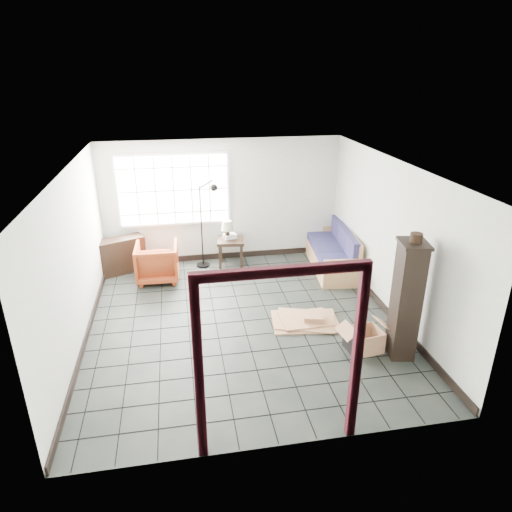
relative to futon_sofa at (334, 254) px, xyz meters
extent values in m
plane|color=black|center=(-2.21, -1.82, -0.32)|extent=(5.50, 5.50, 0.00)
cube|color=silver|center=(-2.21, 0.93, 0.98)|extent=(5.00, 0.02, 2.60)
cube|color=silver|center=(-2.21, -4.57, 0.98)|extent=(5.00, 0.02, 2.60)
cube|color=silver|center=(-4.71, -1.82, 0.98)|extent=(0.02, 5.50, 2.60)
cube|color=silver|center=(0.29, -1.82, 0.98)|extent=(0.02, 5.50, 2.60)
cube|color=white|center=(-2.21, -1.82, 2.28)|extent=(5.00, 5.50, 0.02)
cube|color=black|center=(-2.21, 0.91, -0.26)|extent=(4.95, 0.03, 0.12)
cube|color=black|center=(-4.69, -1.82, -0.26)|extent=(0.03, 5.45, 0.12)
cube|color=black|center=(0.27, -1.82, -0.26)|extent=(0.03, 5.45, 0.12)
cube|color=silver|center=(-3.21, 0.89, 1.28)|extent=(2.32, 0.06, 1.52)
cube|color=white|center=(-3.21, 0.85, 1.28)|extent=(2.20, 0.02, 1.40)
cube|color=#3C0D17|center=(-3.06, -4.52, 0.73)|extent=(0.10, 0.08, 2.10)
cube|color=#3C0D17|center=(-1.36, -4.52, 0.73)|extent=(0.10, 0.08, 2.10)
cube|color=#3C0D17|center=(-2.21, -4.52, 1.83)|extent=(1.80, 0.08, 0.10)
cube|color=#A28249|center=(-0.06, 0.01, -0.15)|extent=(0.94, 1.93, 0.34)
cube|color=#A28249|center=(-0.16, -0.95, -0.02)|extent=(0.75, 0.13, 0.60)
cube|color=#A28249|center=(0.04, 0.96, -0.02)|extent=(0.75, 0.13, 0.60)
cube|color=#A28249|center=(0.27, -0.03, 0.20)|extent=(0.27, 1.86, 0.65)
cube|color=#19173A|center=(-0.15, -0.60, 0.09)|extent=(0.73, 0.66, 0.15)
cube|color=#19173A|center=(0.12, -0.63, 0.32)|extent=(0.19, 0.61, 0.49)
cube|color=#19173A|center=(-0.08, 0.01, 0.09)|extent=(0.73, 0.66, 0.15)
cube|color=#19173A|center=(0.19, -0.02, 0.32)|extent=(0.19, 0.61, 0.49)
cube|color=#19173A|center=(-0.02, 0.62, 0.09)|extent=(0.73, 0.66, 0.15)
cube|color=#19173A|center=(0.25, 0.59, 0.32)|extent=(0.19, 0.61, 0.49)
imported|color=#8C4414|center=(-3.62, 0.07, 0.10)|extent=(0.83, 0.78, 0.83)
cube|color=black|center=(-2.11, 0.48, 0.26)|extent=(0.62, 0.62, 0.07)
cube|color=black|center=(-2.36, 0.29, -0.04)|extent=(0.06, 0.06, 0.55)
cube|color=black|center=(-1.92, 0.23, -0.04)|extent=(0.06, 0.06, 0.55)
cube|color=black|center=(-2.30, 0.72, -0.04)|extent=(0.06, 0.06, 0.55)
cube|color=black|center=(-1.86, 0.66, -0.04)|extent=(0.06, 0.06, 0.55)
cylinder|color=black|center=(-2.18, 0.50, 0.36)|extent=(0.11, 0.11, 0.14)
cylinder|color=black|center=(-2.18, 0.50, 0.48)|extent=(0.03, 0.03, 0.10)
cone|color=beige|center=(-2.18, 0.50, 0.59)|extent=(0.28, 0.28, 0.20)
cube|color=silver|center=(-2.12, 0.53, 0.34)|extent=(0.29, 0.25, 0.09)
cylinder|color=black|center=(-2.24, 0.50, 0.34)|extent=(0.03, 0.06, 0.05)
cylinder|color=black|center=(-2.70, 0.58, -0.30)|extent=(0.35, 0.35, 0.03)
cylinder|color=black|center=(-2.70, 0.58, 0.56)|extent=(0.03, 0.03, 1.71)
cylinder|color=black|center=(-2.56, 0.56, 1.46)|extent=(0.29, 0.10, 0.15)
sphere|color=black|center=(-2.42, 0.54, 1.38)|extent=(0.19, 0.19, 0.15)
cube|color=black|center=(-4.36, 0.58, 0.05)|extent=(1.00, 0.71, 0.73)
cube|color=black|center=(-4.36, 0.58, 0.06)|extent=(0.93, 0.64, 0.03)
cube|color=black|center=(-0.06, -3.13, 0.56)|extent=(0.40, 0.49, 1.76)
cube|color=black|center=(-0.06, -3.13, 1.44)|extent=(0.46, 0.54, 0.04)
cylinder|color=black|center=(-0.05, -3.14, 1.52)|extent=(0.20, 0.20, 0.12)
cube|color=#9E6E4C|center=(-0.55, -2.95, -0.31)|extent=(0.53, 0.45, 0.02)
cube|color=black|center=(-0.78, -2.98, -0.15)|extent=(0.07, 0.39, 0.33)
cube|color=#9E6E4C|center=(-0.31, -2.91, -0.15)|extent=(0.07, 0.39, 0.33)
cube|color=#9E6E4C|center=(-0.52, -3.14, -0.15)|extent=(0.48, 0.08, 0.33)
cube|color=#9E6E4C|center=(-0.57, -2.75, -0.15)|extent=(0.48, 0.08, 0.33)
cube|color=#9E6E4C|center=(-0.85, -2.99, 0.07)|extent=(0.23, 0.41, 0.13)
cube|color=#9E6E4C|center=(-0.24, -2.91, 0.07)|extent=(0.23, 0.41, 0.13)
cube|color=#9E6E4C|center=(-1.19, -2.03, -0.31)|extent=(1.17, 0.90, 0.02)
cube|color=#9E6E4C|center=(-1.19, -2.03, -0.28)|extent=(1.12, 0.97, 0.02)
cube|color=#9E6E4C|center=(-1.19, -2.03, -0.26)|extent=(0.84, 0.62, 0.02)
cube|color=#9E6E4C|center=(-1.06, -2.10, -0.20)|extent=(0.38, 0.33, 0.09)
camera|label=1|loc=(-3.16, -8.36, 3.66)|focal=32.00mm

